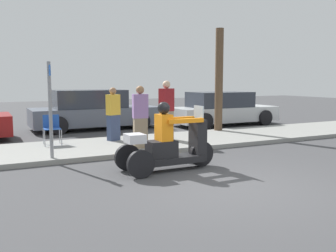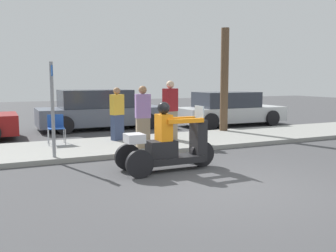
# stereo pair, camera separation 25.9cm
# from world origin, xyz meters

# --- Properties ---
(ground_plane) EXTENTS (60.00, 60.00, 0.00)m
(ground_plane) POSITION_xyz_m (0.00, 0.00, 0.00)
(ground_plane) COLOR #424244
(sidewalk_strip) EXTENTS (28.00, 2.80, 0.12)m
(sidewalk_strip) POSITION_xyz_m (0.00, 4.60, 0.06)
(sidewalk_strip) COLOR gray
(sidewalk_strip) RESTS_ON ground
(motorcycle_trike) EXTENTS (2.17, 0.82, 1.46)m
(motorcycle_trike) POSITION_xyz_m (-0.46, 1.63, 0.52)
(motorcycle_trike) COLOR black
(motorcycle_trike) RESTS_ON ground
(spectator_mid_group) EXTENTS (0.42, 0.30, 1.64)m
(spectator_mid_group) POSITION_xyz_m (-0.24, 3.73, 0.91)
(spectator_mid_group) COLOR gray
(spectator_mid_group) RESTS_ON sidewalk_strip
(spectator_end_of_line) EXTENTS (0.48, 0.37, 1.77)m
(spectator_end_of_line) POSITION_xyz_m (1.00, 4.68, 0.97)
(spectator_end_of_line) COLOR gray
(spectator_end_of_line) RESTS_ON sidewalk_strip
(spectator_far_back) EXTENTS (0.42, 0.33, 1.57)m
(spectator_far_back) POSITION_xyz_m (-0.49, 5.23, 0.88)
(spectator_far_back) COLOR #38476B
(spectator_far_back) RESTS_ON sidewalk_strip
(folding_chair_set_back) EXTENTS (0.49, 0.49, 0.82)m
(folding_chair_set_back) POSITION_xyz_m (-2.24, 5.36, 0.62)
(folding_chair_set_back) COLOR #A5A8AD
(folding_chair_set_back) RESTS_ON sidewalk_strip
(parked_car_lot_center) EXTENTS (4.60, 1.93, 1.41)m
(parked_car_lot_center) POSITION_xyz_m (5.19, 7.77, 0.67)
(parked_car_lot_center) COLOR silver
(parked_car_lot_center) RESTS_ON ground
(parked_car_lot_far) EXTENTS (4.85, 2.10, 1.53)m
(parked_car_lot_far) POSITION_xyz_m (-0.06, 8.98, 0.72)
(parked_car_lot_far) COLOR slate
(parked_car_lot_far) RESTS_ON ground
(tree_trunk) EXTENTS (0.28, 0.28, 3.58)m
(tree_trunk) POSITION_xyz_m (3.59, 5.74, 1.91)
(tree_trunk) COLOR brown
(tree_trunk) RESTS_ON sidewalk_strip
(street_sign) EXTENTS (0.08, 0.36, 2.20)m
(street_sign) POSITION_xyz_m (-2.56, 3.45, 1.32)
(street_sign) COLOR gray
(street_sign) RESTS_ON sidewalk_strip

